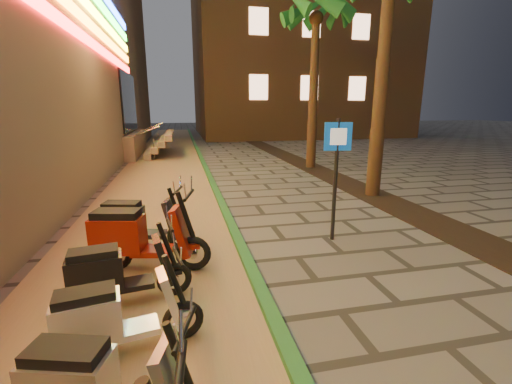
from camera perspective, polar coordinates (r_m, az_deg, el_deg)
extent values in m
cube|color=#8C7251|center=(12.14, -15.53, 1.41)|extent=(3.40, 60.00, 0.01)
cube|color=#24622C|center=(12.15, -7.52, 2.02)|extent=(0.18, 60.00, 0.10)
cube|color=black|center=(9.13, 25.21, -3.44)|extent=(1.20, 40.00, 0.02)
cube|color=black|center=(20.02, -20.40, 13.83)|extent=(0.08, 5.00, 3.00)
cube|color=gray|center=(20.47, -25.60, 7.14)|extent=(5.00, 6.00, 1.20)
cube|color=gray|center=(20.06, -17.06, 6.48)|extent=(0.35, 5.00, 0.30)
cube|color=gray|center=(20.00, -16.11, 7.39)|extent=(0.35, 5.00, 0.30)
cube|color=gray|center=(19.95, -15.16, 8.30)|extent=(0.35, 5.00, 0.30)
cube|color=gray|center=(19.92, -14.20, 9.22)|extent=(0.35, 5.00, 0.30)
cylinder|color=silver|center=(18.01, -19.06, 9.08)|extent=(2.09, 0.06, 0.81)
cylinder|color=silver|center=(21.98, -17.93, 9.89)|extent=(2.09, 0.06, 0.81)
cube|color=#FFBC8C|center=(26.53, 0.44, 17.06)|extent=(1.40, 0.06, 1.80)
cube|color=#FFBC8C|center=(27.69, 8.90, 16.77)|extent=(1.40, 0.06, 1.80)
cube|color=#FFBC8C|center=(29.36, 16.50, 16.21)|extent=(1.40, 0.06, 1.80)
cube|color=#FFBC8C|center=(27.15, 0.46, 26.58)|extent=(1.40, 0.06, 1.80)
cube|color=#FFBC8C|center=(28.29, 9.27, 25.90)|extent=(1.40, 0.06, 1.80)
cube|color=#FFBC8C|center=(29.92, 17.15, 24.82)|extent=(1.40, 0.06, 1.80)
cylinder|color=#472D19|center=(10.42, 20.04, 14.89)|extent=(0.40, 0.40, 5.70)
cylinder|color=#472D19|center=(14.91, 9.52, 15.44)|extent=(0.40, 0.40, 5.95)
sphere|color=#472D19|center=(15.29, 10.01, 26.64)|extent=(0.56, 0.56, 0.56)
cone|color=#1B561A|center=(15.74, 13.47, 27.81)|extent=(0.60, 1.93, 1.52)
cone|color=#1B561A|center=(16.16, 11.74, 27.51)|extent=(1.70, 1.86, 1.52)
cone|color=#1B561A|center=(16.24, 9.35, 27.54)|extent=(2.00, 0.93, 1.52)
cone|color=#1B561A|center=(15.95, 7.25, 27.87)|extent=(1.97, 1.48, 1.52)
cone|color=#1B561A|center=(15.40, 6.35, 28.40)|extent=(1.22, 2.02, 1.52)
cone|color=#1B561A|center=(14.84, 7.20, 28.94)|extent=(1.22, 2.02, 1.52)
cone|color=#1B561A|center=(15.15, 13.72, 28.37)|extent=(1.70, 1.86, 1.52)
cylinder|color=black|center=(6.63, 13.06, 1.75)|extent=(0.07, 0.07, 2.33)
cube|color=#0D4BAA|center=(6.49, 13.52, 8.98)|extent=(0.51, 0.09, 0.51)
cube|color=white|center=(6.47, 13.59, 8.96)|extent=(0.30, 0.06, 0.30)
cube|color=gray|center=(3.29, -28.57, -26.06)|extent=(0.70, 0.50, 0.45)
cube|color=black|center=(3.13, -29.15, -22.36)|extent=(0.61, 0.43, 0.11)
cube|color=gray|center=(2.96, -13.52, -28.50)|extent=(0.33, 0.41, 0.63)
cylinder|color=black|center=(2.83, -12.40, -26.01)|extent=(0.25, 0.13, 0.66)
cylinder|color=black|center=(2.65, -11.75, -21.36)|extent=(0.18, 0.51, 0.04)
torus|color=black|center=(4.10, -26.85, -21.65)|extent=(0.47, 0.17, 0.46)
cylinder|color=silver|center=(4.10, -26.85, -21.65)|extent=(0.14, 0.11, 0.12)
torus|color=black|center=(4.12, -12.03, -20.17)|extent=(0.47, 0.17, 0.46)
cylinder|color=silver|center=(4.12, -12.03, -20.17)|extent=(0.14, 0.11, 0.12)
cube|color=silver|center=(4.06, -19.56, -20.67)|extent=(0.54, 0.39, 0.07)
cube|color=silver|center=(3.96, -26.20, -18.51)|extent=(0.67, 0.45, 0.44)
cube|color=black|center=(3.83, -26.62, -15.22)|extent=(0.59, 0.38, 0.11)
cube|color=silver|center=(3.94, -14.11, -16.78)|extent=(0.30, 0.39, 0.63)
cylinder|color=black|center=(3.86, -13.33, -14.38)|extent=(0.25, 0.11, 0.66)
cylinder|color=black|center=(3.75, -12.89, -10.44)|extent=(0.13, 0.51, 0.04)
cube|color=silver|center=(4.06, -12.11, -18.92)|extent=(0.22, 0.16, 0.05)
torus|color=black|center=(4.95, -25.73, -15.03)|extent=(0.49, 0.17, 0.48)
cylinder|color=silver|center=(4.95, -25.73, -15.03)|extent=(0.14, 0.11, 0.13)
torus|color=black|center=(4.95, -13.44, -13.94)|extent=(0.49, 0.17, 0.48)
cylinder|color=silver|center=(4.95, -13.44, -13.94)|extent=(0.14, 0.11, 0.13)
cube|color=black|center=(4.90, -19.71, -14.20)|extent=(0.55, 0.39, 0.07)
cube|color=black|center=(4.82, -25.18, -12.18)|extent=(0.69, 0.45, 0.46)
cube|color=black|center=(4.72, -25.51, -9.25)|extent=(0.61, 0.38, 0.11)
cube|color=black|center=(4.80, -15.19, -10.80)|extent=(0.30, 0.40, 0.65)
cylinder|color=black|center=(4.73, -14.55, -8.69)|extent=(0.26, 0.10, 0.68)
cylinder|color=black|center=(4.64, -14.21, -5.27)|extent=(0.13, 0.53, 0.04)
cube|color=black|center=(4.90, -13.51, -12.80)|extent=(0.22, 0.16, 0.06)
torus|color=black|center=(5.91, -22.50, -9.42)|extent=(0.58, 0.23, 0.57)
cylinder|color=silver|center=(5.91, -22.50, -9.42)|extent=(0.17, 0.14, 0.15)
torus|color=black|center=(5.56, -10.46, -10.02)|extent=(0.58, 0.23, 0.57)
cylinder|color=silver|center=(5.56, -10.46, -10.02)|extent=(0.17, 0.14, 0.15)
cube|color=maroon|center=(5.69, -16.81, -9.35)|extent=(0.67, 0.50, 0.09)
cube|color=maroon|center=(5.76, -21.98, -6.54)|extent=(0.85, 0.58, 0.55)
cube|color=black|center=(5.66, -22.27, -3.49)|extent=(0.74, 0.49, 0.13)
cube|color=maroon|center=(5.45, -12.24, -6.35)|extent=(0.38, 0.49, 0.78)
cylinder|color=black|center=(5.36, -11.55, -4.15)|extent=(0.31, 0.14, 0.82)
cylinder|color=black|center=(5.26, -11.14, -0.49)|extent=(0.19, 0.64, 0.05)
cube|color=maroon|center=(5.51, -10.52, -8.75)|extent=(0.27, 0.20, 0.07)
torus|color=black|center=(6.72, -21.69, -6.80)|extent=(0.53, 0.22, 0.52)
cylinder|color=silver|center=(6.72, -21.69, -6.80)|extent=(0.16, 0.13, 0.14)
torus|color=black|center=(6.37, -12.36, -7.24)|extent=(0.53, 0.22, 0.52)
cylinder|color=silver|center=(6.37, -12.36, -7.24)|extent=(0.16, 0.13, 0.14)
cube|color=#222326|center=(6.51, -17.26, -6.71)|extent=(0.61, 0.46, 0.08)
cube|color=#222326|center=(6.60, -21.27, -4.49)|extent=(0.77, 0.53, 0.50)
cube|color=black|center=(6.52, -21.49, -2.07)|extent=(0.68, 0.46, 0.12)
cube|color=#222326|center=(6.29, -13.75, -4.32)|extent=(0.35, 0.45, 0.70)
cylinder|color=black|center=(6.21, -13.24, -2.59)|extent=(0.28, 0.13, 0.74)
cylinder|color=black|center=(6.12, -12.95, 0.26)|extent=(0.18, 0.57, 0.04)
cube|color=#222326|center=(6.33, -12.41, -6.23)|extent=(0.25, 0.19, 0.06)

